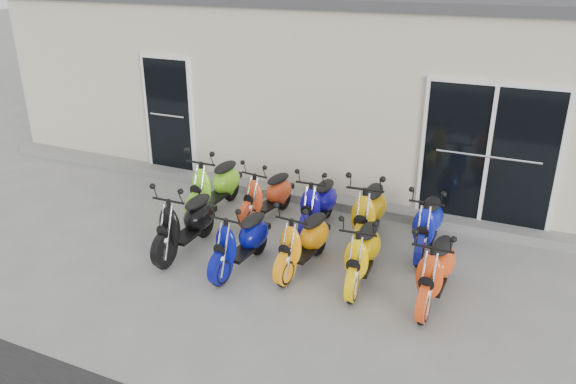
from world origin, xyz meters
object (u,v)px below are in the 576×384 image
scooter_front_orange_b (363,245)px  scooter_front_red (436,261)px  scooter_back_blue (318,197)px  scooter_front_orange_a (303,233)px  scooter_back_green (214,178)px  scooter_back_red (267,188)px  scooter_front_black (185,215)px  scooter_back_yellow (369,204)px  scooter_front_blue (241,233)px  scooter_back_extra (428,216)px

scooter_front_orange_b → scooter_front_red: scooter_front_red is taller
scooter_back_blue → scooter_front_red: bearing=-34.2°
scooter_front_orange_a → scooter_back_blue: 1.25m
scooter_back_green → scooter_front_orange_a: bearing=-28.8°
scooter_front_orange_a → scooter_back_red: (-1.16, 1.24, 0.00)m
scooter_front_black → scooter_front_orange_a: (1.73, 0.22, -0.04)m
scooter_front_orange_b → scooter_front_red: size_ratio=0.97×
scooter_front_black → scooter_back_yellow: size_ratio=0.94×
scooter_front_blue → scooter_back_blue: 1.63m
scooter_back_red → scooter_back_yellow: bearing=5.2°
scooter_back_blue → scooter_back_red: bearing=176.8°
scooter_back_green → scooter_back_extra: 3.50m
scooter_front_orange_a → scooter_front_orange_b: bearing=5.1°
scooter_back_yellow → scooter_back_extra: scooter_back_yellow is taller
scooter_back_green → scooter_back_red: size_ratio=1.12×
scooter_front_black → scooter_front_orange_a: 1.75m
scooter_back_green → scooter_back_extra: (3.50, 0.07, -0.05)m
scooter_front_orange_b → scooter_back_blue: 1.64m
scooter_front_blue → scooter_back_green: 1.98m
scooter_front_red → scooter_back_yellow: (-1.21, 1.19, 0.06)m
scooter_back_red → scooter_front_red: bearing=-15.3°
scooter_front_black → scooter_back_red: scooter_front_black is taller
scooter_front_orange_a → scooter_back_green: (-2.08, 1.15, 0.07)m
scooter_back_yellow → scooter_front_red: bearing=-49.8°
scooter_front_orange_a → scooter_back_blue: (-0.27, 1.22, 0.01)m
scooter_front_blue → scooter_back_red: bearing=107.2°
scooter_back_blue → scooter_back_yellow: bearing=-8.0°
scooter_front_red → scooter_back_red: (-2.92, 1.29, -0.02)m
scooter_front_blue → scooter_front_orange_a: (0.78, 0.33, 0.00)m
scooter_back_red → scooter_back_blue: 0.89m
scooter_front_red → scooter_back_green: size_ratio=0.92×
scooter_back_extra → scooter_back_green: bearing=179.0°
scooter_front_orange_a → scooter_back_green: size_ratio=0.89×
scooter_front_blue → scooter_back_blue: scooter_back_blue is taller
scooter_front_blue → scooter_front_red: (2.54, 0.28, 0.02)m
scooter_back_yellow → scooter_back_extra: bearing=0.5°
scooter_front_red → scooter_front_orange_a: bearing=-180.0°
scooter_front_black → scooter_front_orange_b: scooter_front_black is taller
scooter_front_red → scooter_back_green: bearing=164.3°
scooter_front_orange_b → scooter_front_black: bearing=-179.7°
scooter_front_blue → scooter_back_green: size_ratio=0.89×
scooter_back_yellow → scooter_front_blue: bearing=-137.5°
scooter_front_orange_b → scooter_back_yellow: (-0.26, 1.14, 0.07)m
scooter_front_orange_b → scooter_back_red: 2.34m
scooter_front_black → scooter_front_orange_a: bearing=6.6°
scooter_front_red → scooter_back_green: 4.04m
scooter_back_yellow → scooter_back_red: bearing=171.5°
scooter_front_orange_a → scooter_front_red: size_ratio=0.97×
scooter_front_blue → scooter_front_orange_a: size_ratio=1.00×
scooter_back_yellow → scooter_front_orange_b: bearing=-82.2°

